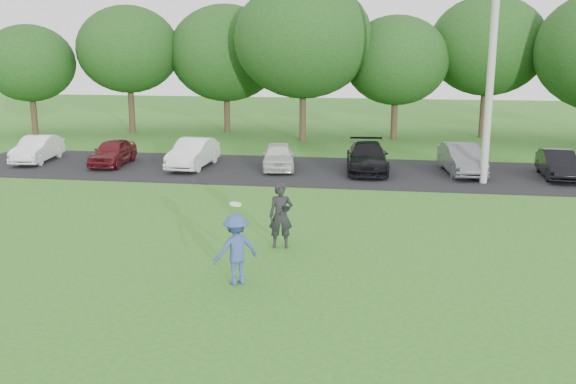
# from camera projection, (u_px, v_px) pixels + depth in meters

# --- Properties ---
(ground) EXTENTS (100.00, 100.00, 0.00)m
(ground) POSITION_uv_depth(u_px,v_px,m) (264.00, 282.00, 14.58)
(ground) COLOR #2D7020
(ground) RESTS_ON ground
(parking_lot) EXTENTS (32.00, 6.50, 0.03)m
(parking_lot) POSITION_uv_depth(u_px,v_px,m) (323.00, 171.00, 27.08)
(parking_lot) COLOR black
(parking_lot) RESTS_ON ground
(utility_pole) EXTENTS (0.28, 0.28, 10.01)m
(utility_pole) POSITION_uv_depth(u_px,v_px,m) (492.00, 51.00, 23.65)
(utility_pole) COLOR #A6A8A2
(utility_pole) RESTS_ON ground
(frisbee_player) EXTENTS (1.20, 1.09, 1.91)m
(frisbee_player) POSITION_uv_depth(u_px,v_px,m) (236.00, 249.00, 14.33)
(frisbee_player) COLOR #31498B
(frisbee_player) RESTS_ON ground
(camera_bystander) EXTENTS (0.70, 0.53, 1.74)m
(camera_bystander) POSITION_uv_depth(u_px,v_px,m) (281.00, 216.00, 16.86)
(camera_bystander) COLOR black
(camera_bystander) RESTS_ON ground
(parked_cars) EXTENTS (27.69, 4.27, 1.23)m
(parked_cars) POSITION_uv_depth(u_px,v_px,m) (320.00, 157.00, 27.05)
(parked_cars) COLOR white
(parked_cars) RESTS_ON parking_lot
(tree_row) EXTENTS (42.39, 9.85, 8.64)m
(tree_row) POSITION_uv_depth(u_px,v_px,m) (369.00, 50.00, 35.13)
(tree_row) COLOR #38281C
(tree_row) RESTS_ON ground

